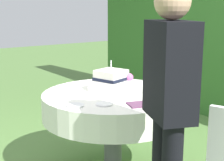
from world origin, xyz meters
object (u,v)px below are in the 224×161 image
object	(u,v)px
napkin_stack	(138,105)
standing_person	(169,104)
serving_plate_far	(62,90)
serving_plate_left	(104,104)
serving_plate_right	(75,106)
wedding_cake	(112,81)
serving_plate_near	(61,97)
cake_table	(113,107)

from	to	relation	value
napkin_stack	standing_person	xyz separation A→B (m)	(0.52, -0.22, 0.16)
serving_plate_far	standing_person	distance (m)	1.26
serving_plate_left	serving_plate_right	bearing A→B (deg)	-116.22
serving_plate_left	napkin_stack	world-z (taller)	same
serving_plate_far	serving_plate_left	xyz separation A→B (m)	(0.57, 0.05, 0.00)
wedding_cake	serving_plate_left	bearing A→B (deg)	-43.35
serving_plate_left	serving_plate_right	distance (m)	0.22
wedding_cake	serving_plate_near	distance (m)	0.47
serving_plate_left	napkin_stack	size ratio (longest dim) A/B	0.86
wedding_cake	serving_plate_far	world-z (taller)	wedding_cake
serving_plate_far	serving_plate_left	size ratio (longest dim) A/B	0.93
serving_plate_near	serving_plate_right	distance (m)	0.28
wedding_cake	standing_person	bearing A→B (deg)	-17.83
serving_plate_far	serving_plate_left	distance (m)	0.57
cake_table	serving_plate_right	size ratio (longest dim) A/B	8.93
cake_table	serving_plate_far	bearing A→B (deg)	-135.69
napkin_stack	serving_plate_far	bearing A→B (deg)	-161.11
wedding_cake	napkin_stack	xyz separation A→B (m)	(0.47, -0.10, -0.08)
serving_plate_far	serving_plate_near	bearing A→B (deg)	-30.86
cake_table	standing_person	distance (m)	1.01
serving_plate_near	serving_plate_right	xyz separation A→B (m)	(0.28, -0.03, 0.00)
napkin_stack	serving_plate_near	bearing A→B (deg)	-145.63
serving_plate_far	serving_plate_right	bearing A→B (deg)	-17.02
serving_plate_right	cake_table	bearing A→B (deg)	108.50
cake_table	standing_person	bearing A→B (deg)	-17.13
wedding_cake	cake_table	bearing A→B (deg)	-27.01
serving_plate_far	serving_plate_left	world-z (taller)	same
cake_table	serving_plate_left	world-z (taller)	serving_plate_left
wedding_cake	serving_plate_far	xyz separation A→B (m)	(-0.25, -0.35, -0.08)
cake_table	wedding_cake	world-z (taller)	wedding_cake
cake_table	wedding_cake	xyz separation A→B (m)	(-0.07, 0.03, 0.21)
cake_table	serving_plate_near	world-z (taller)	serving_plate_near
serving_plate_right	napkin_stack	world-z (taller)	same
cake_table	standing_person	xyz separation A→B (m)	(0.93, -0.29, 0.29)
serving_plate_right	standing_person	xyz separation A→B (m)	(0.77, 0.17, 0.16)
cake_table	standing_person	size ratio (longest dim) A/B	0.75
cake_table	serving_plate_near	size ratio (longest dim) A/B	9.82
napkin_stack	cake_table	bearing A→B (deg)	171.09
wedding_cake	serving_plate_right	xyz separation A→B (m)	(0.22, -0.49, -0.08)
serving_plate_left	serving_plate_near	bearing A→B (deg)	-156.25
wedding_cake	serving_plate_right	size ratio (longest dim) A/B	2.62
serving_plate_far	napkin_stack	size ratio (longest dim) A/B	0.80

